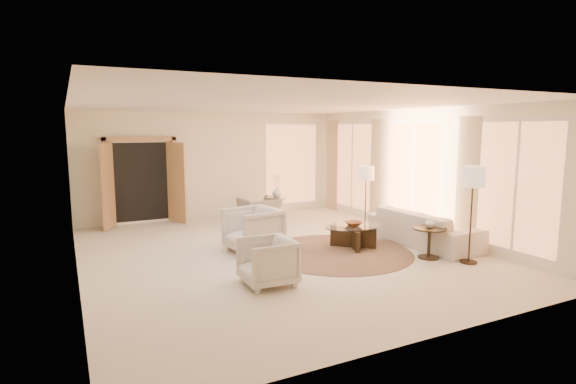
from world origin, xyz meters
name	(u,v)px	position (x,y,z in m)	size (l,w,h in m)	color
room	(279,180)	(0.00, 0.00, 1.40)	(7.04, 8.04, 2.83)	beige
windows_right	(415,174)	(3.45, 0.10, 1.35)	(0.10, 6.40, 2.40)	#FFA366
window_back_corner	(292,164)	(2.30, 3.95, 1.35)	(1.70, 0.10, 2.40)	#FFA366
curtains_right	(388,173)	(3.40, 1.00, 1.30)	(0.06, 5.20, 2.60)	tan
french_doors	(142,182)	(-1.90, 3.82, 1.07)	(1.95, 0.66, 2.16)	tan
area_rug	(337,252)	(0.99, -0.52, 0.01)	(2.88, 2.88, 0.01)	#3E281D
sofa	(423,228)	(2.90, -0.78, 0.35)	(2.42, 0.94, 0.71)	beige
armchair_left	(253,228)	(-0.41, 0.28, 0.47)	(0.92, 0.86, 0.94)	beige
armchair_right	(267,259)	(-0.92, -1.54, 0.39)	(0.77, 0.72, 0.79)	beige
accent_chair	(260,206)	(0.81, 2.83, 0.41)	(0.94, 0.61, 0.82)	gray
coffee_table	(353,234)	(1.49, -0.34, 0.28)	(1.45, 1.45, 0.45)	black
end_table	(429,237)	(2.30, -1.57, 0.39)	(0.60, 0.60, 0.57)	black
side_table	(277,206)	(1.29, 2.83, 0.37)	(0.52, 0.52, 0.61)	#30231A
floor_lamp_near	(366,176)	(2.56, 0.73, 1.28)	(0.37, 0.37, 1.51)	#30231A
floor_lamp_far	(473,181)	(2.72, -2.12, 1.46)	(0.42, 0.42, 1.72)	#30231A
bowl	(353,224)	(1.49, -0.34, 0.49)	(0.33, 0.33, 0.08)	brown
end_vase	(430,223)	(2.30, -1.57, 0.66)	(0.17, 0.17, 0.18)	silver
side_vase	(277,192)	(1.29, 2.83, 0.73)	(0.25, 0.25, 0.26)	silver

